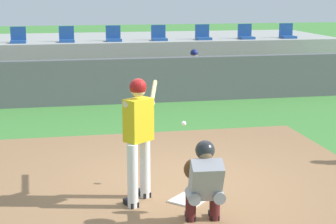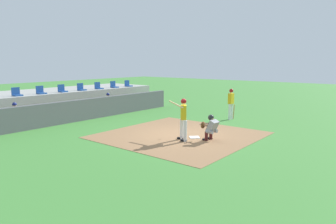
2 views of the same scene
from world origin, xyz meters
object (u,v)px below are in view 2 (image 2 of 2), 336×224
stadium_seat_2 (17,94)px  stadium_seat_7 (114,86)px  on_deck_batter (231,102)px  dugout_player_1 (16,115)px  catcher_crouched (210,127)px  dugout_player_2 (109,103)px  stadium_seat_4 (62,90)px  batter_at_plate (183,117)px  stadium_seat_8 (128,85)px  stadium_seat_6 (98,87)px  stadium_seat_3 (41,92)px  stadium_seat_5 (81,88)px  home_plate (194,137)px

stadium_seat_2 → stadium_seat_7: 7.22m
on_deck_batter → dugout_player_1: 11.52m
catcher_crouched → dugout_player_2: bearing=76.7°
stadium_seat_4 → batter_at_plate: bearing=-93.9°
stadium_seat_2 → stadium_seat_4: bearing=0.0°
catcher_crouched → on_deck_batter: 5.23m
dugout_player_1 → stadium_seat_8: size_ratio=2.71×
stadium_seat_6 → stadium_seat_4: bearing=180.0°
catcher_crouched → stadium_seat_6: stadium_seat_6 is taller
catcher_crouched → stadium_seat_4: bearing=90.1°
stadium_seat_4 → dugout_player_1: bearing=-152.6°
dugout_player_1 → stadium_seat_8: (9.71, 2.03, 0.86)m
dugout_player_2 → stadium_seat_8: stadium_seat_8 is taller
catcher_crouched → stadium_seat_7: (4.32, 10.98, 0.93)m
batter_at_plate → stadium_seat_3: bearing=94.3°
catcher_crouched → dugout_player_1: 9.77m
stadium_seat_3 → stadium_seat_8: (7.22, 0.00, 0.00)m
dugout_player_2 → stadium_seat_7: size_ratio=2.71×
stadium_seat_2 → stadium_seat_5: bearing=0.0°
stadium_seat_5 → stadium_seat_8: bearing=0.0°
home_plate → stadium_seat_5: stadium_seat_5 is taller
home_plate → stadium_seat_2: 10.69m
stadium_seat_2 → stadium_seat_6: size_ratio=1.00×
stadium_seat_7 → dugout_player_1: bearing=-166.2°
catcher_crouched → on_deck_batter: bearing=18.2°
batter_at_plate → stadium_seat_4: (0.69, 10.05, 0.50)m
stadium_seat_2 → stadium_seat_7: bearing=0.0°
home_plate → dugout_player_2: bearing=75.4°
dugout_player_2 → stadium_seat_3: size_ratio=2.71×
home_plate → stadium_seat_5: bearing=81.9°
catcher_crouched → stadium_seat_8: stadium_seat_8 is taller
stadium_seat_6 → stadium_seat_8: 2.89m
home_plate → stadium_seat_4: 10.29m
stadium_seat_8 → batter_at_plate: bearing=-122.7°
dugout_player_1 → home_plate: bearing=-64.2°
stadium_seat_3 → stadium_seat_4: size_ratio=1.00×
stadium_seat_8 → on_deck_batter: bearing=-95.0°
stadium_seat_8 → dugout_player_1: bearing=-168.2°
dugout_player_2 → stadium_seat_7: 3.12m
dugout_player_1 → stadium_seat_5: bearing=20.7°
stadium_seat_3 → stadium_seat_4: (1.44, 0.00, 0.00)m
stadium_seat_4 → stadium_seat_8: bearing=0.0°
batter_at_plate → stadium_seat_2: stadium_seat_2 is taller
dugout_player_2 → stadium_seat_4: (-2.12, 2.03, 0.86)m
dugout_player_1 → stadium_seat_7: bearing=13.8°
home_plate → stadium_seat_6: size_ratio=0.92×
catcher_crouched → dugout_player_1: dugout_player_1 is taller
dugout_player_1 → stadium_seat_2: size_ratio=2.71×
home_plate → stadium_seat_3: stadium_seat_3 is taller
stadium_seat_6 → stadium_seat_8: same height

